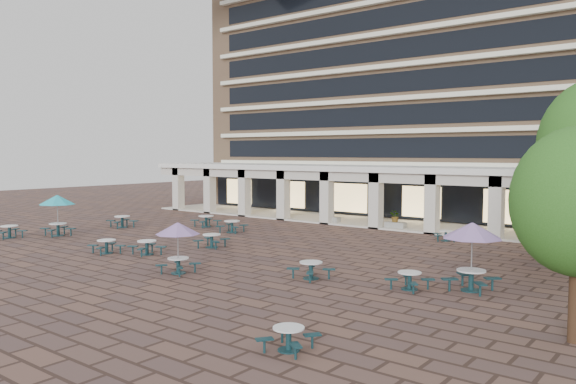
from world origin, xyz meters
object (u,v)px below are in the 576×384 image
object	(u,v)px
picnic_table_1	(147,246)
planter_left	(330,217)
picnic_table_0	(9,231)
picnic_table_2	(311,269)
gazebo	(570,212)
planter_right	(395,221)

from	to	relation	value
picnic_table_1	planter_left	world-z (taller)	planter_left
picnic_table_1	picnic_table_0	bearing A→B (deg)	-158.47
planter_left	picnic_table_2	bearing A→B (deg)	-58.77
picnic_table_0	picnic_table_2	distance (m)	21.97
planter_left	gazebo	bearing A→B (deg)	-16.29
gazebo	planter_right	bearing A→B (deg)	157.03
picnic_table_1	gazebo	bearing A→B (deg)	46.89
picnic_table_1	picnic_table_2	distance (m)	10.23
picnic_table_1	planter_right	distance (m)	18.05
picnic_table_1	picnic_table_2	world-z (taller)	picnic_table_1
picnic_table_1	gazebo	world-z (taller)	gazebo
picnic_table_0	planter_right	xyz separation A→B (m)	(17.41, 18.78, 0.12)
gazebo	picnic_table_0	bearing A→B (deg)	-155.35
gazebo	planter_left	world-z (taller)	gazebo
picnic_table_2	planter_left	size ratio (longest dim) A/B	1.26
picnic_table_1	planter_left	bearing A→B (deg)	102.49
picnic_table_2	picnic_table_0	bearing A→B (deg)	-161.63
picnic_table_0	picnic_table_2	size ratio (longest dim) A/B	1.00
picnic_table_0	planter_left	distance (m)	22.23
picnic_table_0	picnic_table_1	xyz separation A→B (m)	(11.64, 1.67, -0.02)
picnic_table_1	gazebo	size ratio (longest dim) A/B	0.55
planter_right	planter_left	bearing A→B (deg)	-180.00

